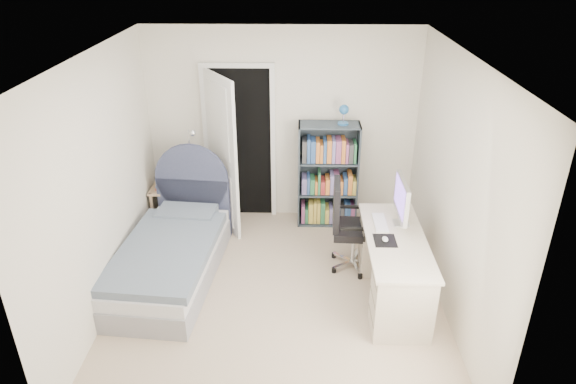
{
  "coord_description": "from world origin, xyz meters",
  "views": [
    {
      "loc": [
        0.2,
        -4.42,
        3.39
      ],
      "look_at": [
        0.1,
        0.21,
        1.1
      ],
      "focal_mm": 32.0,
      "sensor_mm": 36.0,
      "label": 1
    }
  ],
  "objects_px": {
    "office_chair": "(347,222)",
    "nightstand": "(169,196)",
    "floor_lamp": "(195,192)",
    "bed": "(173,253)",
    "bookcase": "(328,179)",
    "desk": "(393,265)"
  },
  "relations": [
    {
      "from": "desk",
      "to": "nightstand",
      "type": "bearing_deg",
      "value": 150.87
    },
    {
      "from": "bed",
      "to": "bookcase",
      "type": "bearing_deg",
      "value": 34.96
    },
    {
      "from": "floor_lamp",
      "to": "bookcase",
      "type": "bearing_deg",
      "value": 10.24
    },
    {
      "from": "nightstand",
      "to": "floor_lamp",
      "type": "xyz_separation_m",
      "value": [
        0.39,
        -0.19,
        0.15
      ]
    },
    {
      "from": "nightstand",
      "to": "bookcase",
      "type": "bearing_deg",
      "value": 3.17
    },
    {
      "from": "bed",
      "to": "bookcase",
      "type": "distance_m",
      "value": 2.19
    },
    {
      "from": "nightstand",
      "to": "desk",
      "type": "bearing_deg",
      "value": -29.13
    },
    {
      "from": "bookcase",
      "to": "desk",
      "type": "height_order",
      "value": "bookcase"
    },
    {
      "from": "office_chair",
      "to": "nightstand",
      "type": "bearing_deg",
      "value": 157.69
    },
    {
      "from": "floor_lamp",
      "to": "nightstand",
      "type": "bearing_deg",
      "value": 153.98
    },
    {
      "from": "desk",
      "to": "office_chair",
      "type": "relative_size",
      "value": 1.41
    },
    {
      "from": "bed",
      "to": "floor_lamp",
      "type": "distance_m",
      "value": 0.98
    },
    {
      "from": "nightstand",
      "to": "office_chair",
      "type": "relative_size",
      "value": 0.61
    },
    {
      "from": "office_chair",
      "to": "bed",
      "type": "bearing_deg",
      "value": -173.69
    },
    {
      "from": "bed",
      "to": "office_chair",
      "type": "bearing_deg",
      "value": 6.31
    },
    {
      "from": "nightstand",
      "to": "office_chair",
      "type": "height_order",
      "value": "office_chair"
    },
    {
      "from": "nightstand",
      "to": "office_chair",
      "type": "bearing_deg",
      "value": -22.31
    },
    {
      "from": "floor_lamp",
      "to": "office_chair",
      "type": "distance_m",
      "value": 1.97
    },
    {
      "from": "bed",
      "to": "desk",
      "type": "relative_size",
      "value": 1.38
    },
    {
      "from": "nightstand",
      "to": "office_chair",
      "type": "xyz_separation_m",
      "value": [
        2.22,
        -0.91,
        0.15
      ]
    },
    {
      "from": "floor_lamp",
      "to": "office_chair",
      "type": "relative_size",
      "value": 1.33
    },
    {
      "from": "bed",
      "to": "desk",
      "type": "height_order",
      "value": "bed"
    }
  ]
}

